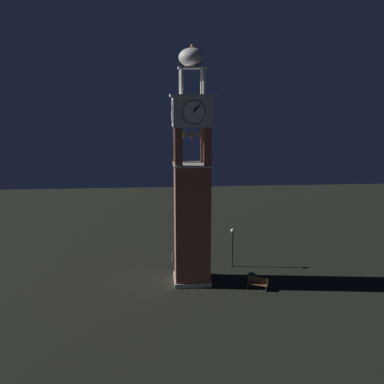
{
  "coord_description": "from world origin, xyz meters",
  "views": [
    {
      "loc": [
        -34.28,
        2.78,
        14.68
      ],
      "look_at": [
        0.0,
        0.0,
        7.48
      ],
      "focal_mm": 41.75,
      "sensor_mm": 36.0,
      "label": 1
    }
  ],
  "objects_px": {
    "trash_bin": "(174,257)",
    "park_bench": "(258,283)",
    "clock_tower": "(192,191)",
    "lamp_post": "(232,240)"
  },
  "relations": [
    {
      "from": "trash_bin",
      "to": "park_bench",
      "type": "bearing_deg",
      "value": -137.13
    },
    {
      "from": "park_bench",
      "to": "clock_tower",
      "type": "bearing_deg",
      "value": 67.95
    },
    {
      "from": "park_bench",
      "to": "lamp_post",
      "type": "distance_m",
      "value": 5.46
    },
    {
      "from": "lamp_post",
      "to": "trash_bin",
      "type": "height_order",
      "value": "lamp_post"
    },
    {
      "from": "park_bench",
      "to": "trash_bin",
      "type": "height_order",
      "value": "park_bench"
    },
    {
      "from": "park_bench",
      "to": "trash_bin",
      "type": "bearing_deg",
      "value": 42.87
    },
    {
      "from": "park_bench",
      "to": "lamp_post",
      "type": "xyz_separation_m",
      "value": [
        4.95,
        1.19,
        1.99
      ]
    },
    {
      "from": "clock_tower",
      "to": "park_bench",
      "type": "xyz_separation_m",
      "value": [
        -2.03,
        -5.0,
        -7.1
      ]
    },
    {
      "from": "clock_tower",
      "to": "trash_bin",
      "type": "bearing_deg",
      "value": 14.88
    },
    {
      "from": "clock_tower",
      "to": "trash_bin",
      "type": "relative_size",
      "value": 23.27
    }
  ]
}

